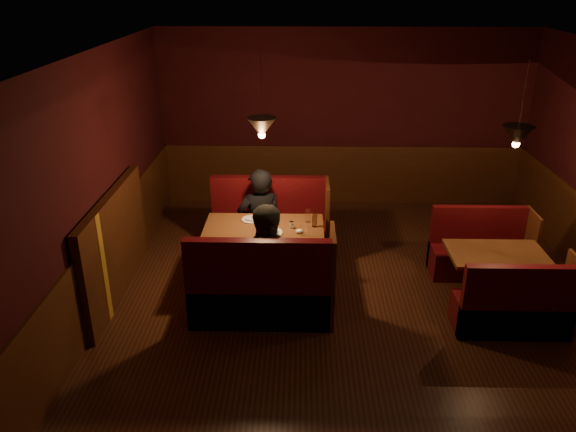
{
  "coord_description": "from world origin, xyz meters",
  "views": [
    {
      "loc": [
        -0.7,
        -5.58,
        3.67
      ],
      "look_at": [
        -0.85,
        0.66,
        0.95
      ],
      "focal_mm": 35.0,
      "sensor_mm": 36.0,
      "label": 1
    }
  ],
  "objects_px": {
    "second_bench_far": "(479,253)",
    "second_bench_near": "(515,310)",
    "main_bench_near": "(262,294)",
    "main_table": "(265,241)",
    "diner_a": "(260,204)",
    "main_bench_far": "(270,231)",
    "second_table": "(496,265)",
    "diner_b": "(271,247)"
  },
  "relations": [
    {
      "from": "main_bench_near",
      "to": "second_bench_near",
      "type": "height_order",
      "value": "main_bench_near"
    },
    {
      "from": "main_bench_far",
      "to": "second_table",
      "type": "bearing_deg",
      "value": -22.66
    },
    {
      "from": "main_bench_far",
      "to": "diner_a",
      "type": "distance_m",
      "value": 0.54
    },
    {
      "from": "second_table",
      "to": "second_bench_near",
      "type": "bearing_deg",
      "value": -87.8
    },
    {
      "from": "main_bench_far",
      "to": "main_bench_near",
      "type": "bearing_deg",
      "value": -90.0
    },
    {
      "from": "main_table",
      "to": "main_bench_near",
      "type": "bearing_deg",
      "value": -88.87
    },
    {
      "from": "second_bench_far",
      "to": "second_bench_near",
      "type": "bearing_deg",
      "value": -90.0
    },
    {
      "from": "main_table",
      "to": "diner_a",
      "type": "height_order",
      "value": "diner_a"
    },
    {
      "from": "main_bench_far",
      "to": "main_bench_near",
      "type": "xyz_separation_m",
      "value": [
        0.0,
        -1.67,
        0.0
      ]
    },
    {
      "from": "main_bench_far",
      "to": "diner_b",
      "type": "bearing_deg",
      "value": -86.47
    },
    {
      "from": "second_bench_near",
      "to": "diner_a",
      "type": "relative_size",
      "value": 0.75
    },
    {
      "from": "main_bench_near",
      "to": "second_bench_far",
      "type": "height_order",
      "value": "main_bench_near"
    },
    {
      "from": "main_bench_far",
      "to": "second_table",
      "type": "relative_size",
      "value": 1.43
    },
    {
      "from": "main_table",
      "to": "second_bench_near",
      "type": "xyz_separation_m",
      "value": [
        2.79,
        -0.99,
        -0.32
      ]
    },
    {
      "from": "main_bench_far",
      "to": "second_bench_far",
      "type": "xyz_separation_m",
      "value": [
        2.77,
        -0.47,
        -0.07
      ]
    },
    {
      "from": "second_bench_near",
      "to": "diner_a",
      "type": "distance_m",
      "value": 3.37
    },
    {
      "from": "diner_b",
      "to": "diner_a",
      "type": "bearing_deg",
      "value": 83.38
    },
    {
      "from": "main_bench_far",
      "to": "diner_a",
      "type": "bearing_deg",
      "value": -122.31
    },
    {
      "from": "second_bench_far",
      "to": "main_bench_far",
      "type": "bearing_deg",
      "value": 170.41
    },
    {
      "from": "main_bench_near",
      "to": "second_table",
      "type": "height_order",
      "value": "main_bench_near"
    },
    {
      "from": "second_bench_near",
      "to": "diner_a",
      "type": "height_order",
      "value": "diner_a"
    },
    {
      "from": "main_table",
      "to": "diner_a",
      "type": "xyz_separation_m",
      "value": [
        -0.11,
        0.64,
        0.23
      ]
    },
    {
      "from": "main_table",
      "to": "diner_b",
      "type": "relative_size",
      "value": 0.88
    },
    {
      "from": "main_table",
      "to": "diner_b",
      "type": "bearing_deg",
      "value": -80.3
    },
    {
      "from": "main_table",
      "to": "diner_a",
      "type": "bearing_deg",
      "value": 99.46
    },
    {
      "from": "main_bench_far",
      "to": "diner_b",
      "type": "relative_size",
      "value": 0.96
    },
    {
      "from": "main_table",
      "to": "second_table",
      "type": "bearing_deg",
      "value": -6.42
    },
    {
      "from": "main_bench_far",
      "to": "second_bench_far",
      "type": "distance_m",
      "value": 2.81
    },
    {
      "from": "diner_a",
      "to": "diner_b",
      "type": "distance_m",
      "value": 1.28
    },
    {
      "from": "main_table",
      "to": "second_bench_far",
      "type": "relative_size",
      "value": 1.17
    },
    {
      "from": "second_bench_far",
      "to": "second_bench_near",
      "type": "relative_size",
      "value": 1.0
    },
    {
      "from": "main_bench_near",
      "to": "second_bench_near",
      "type": "xyz_separation_m",
      "value": [
        2.77,
        -0.15,
        -0.07
      ]
    },
    {
      "from": "second_table",
      "to": "diner_b",
      "type": "relative_size",
      "value": 0.68
    },
    {
      "from": "main_bench_near",
      "to": "second_bench_far",
      "type": "relative_size",
      "value": 1.29
    },
    {
      "from": "second_bench_near",
      "to": "diner_b",
      "type": "xyz_separation_m",
      "value": [
        -2.68,
        0.37,
        0.55
      ]
    },
    {
      "from": "main_bench_near",
      "to": "second_bench_near",
      "type": "relative_size",
      "value": 1.29
    },
    {
      "from": "second_bench_far",
      "to": "second_bench_near",
      "type": "xyz_separation_m",
      "value": [
        0.0,
        -1.36,
        0.0
      ]
    },
    {
      "from": "main_bench_near",
      "to": "second_bench_near",
      "type": "distance_m",
      "value": 2.78
    },
    {
      "from": "second_bench_far",
      "to": "second_bench_near",
      "type": "distance_m",
      "value": 1.36
    },
    {
      "from": "diner_a",
      "to": "second_bench_far",
      "type": "bearing_deg",
      "value": 161.94
    },
    {
      "from": "main_table",
      "to": "diner_b",
      "type": "distance_m",
      "value": 0.67
    },
    {
      "from": "second_bench_far",
      "to": "diner_a",
      "type": "distance_m",
      "value": 2.96
    }
  ]
}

